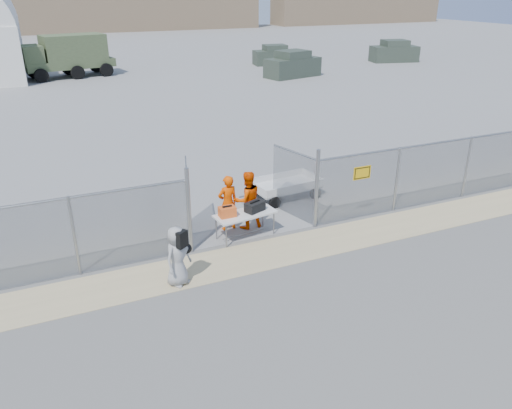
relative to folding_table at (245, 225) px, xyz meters
name	(u,v)px	position (x,y,z in m)	size (l,w,h in m)	color
ground	(286,271)	(0.25, -2.22, -0.39)	(160.00, 160.00, 0.00)	#5B5B5B
tarmac_inside	(91,63)	(0.25, 39.78, -0.38)	(160.00, 80.00, 0.01)	gray
dirt_strip	(270,253)	(0.25, -1.22, -0.38)	(44.00, 1.60, 0.01)	tan
distant_hills	(92,2)	(5.25, 75.78, 4.11)	(140.00, 6.00, 9.00)	#7F684F
chain_link_fence	(256,204)	(0.25, -0.22, 0.71)	(40.00, 0.20, 2.20)	gray
folding_table	(245,225)	(0.00, 0.00, 0.00)	(1.83, 0.76, 0.78)	silver
orange_bag	(227,212)	(-0.56, 0.01, 0.54)	(0.47, 0.32, 0.30)	orange
black_duffel	(255,207)	(0.32, 0.03, 0.53)	(0.58, 0.34, 0.28)	black
security_worker_left	(228,203)	(-0.28, 0.70, 0.49)	(0.64, 0.42, 1.75)	#E44600
security_worker_right	(247,200)	(0.31, 0.58, 0.53)	(0.89, 0.69, 1.83)	#E44600
visitor	(177,256)	(-2.51, -1.69, 0.40)	(0.77, 0.50, 1.58)	#969696
utility_trailer	(285,187)	(2.47, 2.26, -0.02)	(3.03, 1.56, 0.73)	silver
military_truck	(68,56)	(-2.24, 31.82, 1.26)	(6.92, 2.55, 3.30)	#4A5937
parked_vehicle_near	(293,64)	(14.39, 24.64, 0.64)	(4.53, 2.05, 2.05)	#374136
parked_vehicle_mid	(275,55)	(16.04, 31.43, 0.50)	(3.92, 1.77, 1.77)	#374136
parked_vehicle_far	(394,51)	(27.57, 28.55, 0.62)	(4.44, 2.01, 2.01)	#374136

